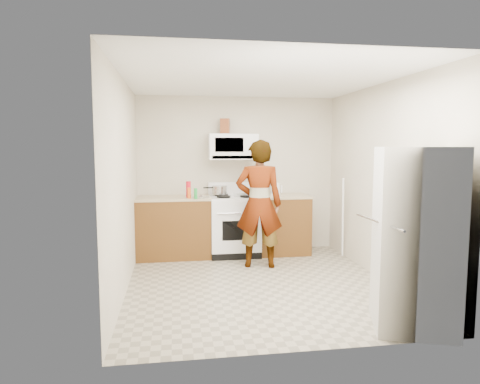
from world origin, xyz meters
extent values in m
plane|color=gray|center=(0.00, 0.00, 0.00)|extent=(3.60, 3.60, 0.00)
cube|color=beige|center=(0.00, 1.79, 1.25)|extent=(3.20, 0.02, 2.50)
cube|color=beige|center=(1.59, 0.00, 1.25)|extent=(0.02, 3.60, 2.50)
cube|color=#5E3216|center=(-1.04, 1.49, 0.45)|extent=(1.12, 0.62, 0.90)
cube|color=tan|center=(-1.04, 1.49, 0.92)|extent=(1.14, 0.64, 0.03)
cube|color=#5E3216|center=(0.68, 1.49, 0.45)|extent=(0.80, 0.62, 0.90)
cube|color=tan|center=(0.68, 1.49, 0.92)|extent=(0.82, 0.64, 0.03)
cube|color=white|center=(-0.10, 1.48, 0.45)|extent=(0.76, 0.65, 0.90)
cube|color=white|center=(-0.10, 1.48, 0.92)|extent=(0.76, 0.62, 0.03)
cube|color=white|center=(-0.10, 1.76, 1.03)|extent=(0.76, 0.08, 0.20)
cube|color=white|center=(-0.10, 1.61, 1.70)|extent=(0.76, 0.38, 0.40)
imported|color=tan|center=(0.15, 0.77, 0.90)|extent=(0.72, 0.54, 1.80)
cube|color=silver|center=(1.18, -1.48, 0.85)|extent=(0.89, 0.89, 1.70)
cylinder|color=white|center=(0.59, 1.59, 1.02)|extent=(0.19, 0.19, 0.18)
cube|color=brown|center=(-0.21, 1.67, 2.02)|extent=(0.17, 0.17, 0.24)
cylinder|color=#ADAEB2|center=(-0.32, 1.59, 1.02)|extent=(0.26, 0.26, 0.13)
cube|color=white|center=(0.02, 1.43, 0.96)|extent=(0.25, 0.16, 0.05)
cylinder|color=red|center=(-0.81, 1.38, 1.06)|extent=(0.08, 0.08, 0.25)
cylinder|color=#EC581A|center=(-0.81, 1.27, 1.01)|extent=(0.06, 0.06, 0.16)
cylinder|color=green|center=(-0.71, 1.18, 1.01)|extent=(0.06, 0.06, 0.16)
cylinder|color=silver|center=(-0.62, 1.34, 0.94)|extent=(0.34, 0.34, 0.01)
cylinder|color=white|center=(1.50, 1.01, 0.62)|extent=(0.14, 0.26, 1.23)
camera|label=1|loc=(-1.03, -5.08, 1.70)|focal=32.00mm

